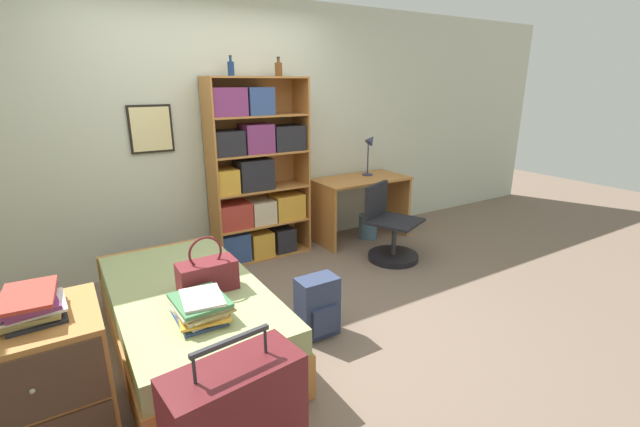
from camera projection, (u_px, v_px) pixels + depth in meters
The scene contains 15 objects.
ground_plane at pixel (282, 319), 3.38m from camera, with size 14.00×14.00×0.00m, color #756051.
wall_back at pixel (209, 134), 4.23m from camera, with size 10.00×0.09×2.60m.
bed at pixel (189, 317), 2.97m from camera, with size 0.95×1.81×0.46m.
handbag at pixel (207, 275), 2.82m from camera, with size 0.38×0.19×0.38m.
book_stack_on_bed at pixel (201, 307), 2.50m from camera, with size 0.33×0.40×0.13m.
dresser at pixel (40, 385), 2.11m from camera, with size 0.62×0.59×0.72m.
magazine_pile_on_dresser at pixel (30, 305), 2.02m from camera, with size 0.31×0.36×0.12m.
bookcase at pixel (255, 178), 4.35m from camera, with size 1.01×0.35×1.85m.
bottle_green at pixel (231, 68), 4.00m from camera, with size 0.06×0.06×0.19m.
bottle_brown at pixel (279, 69), 4.20m from camera, with size 0.07×0.07×0.18m.
desk at pixel (361, 197), 5.01m from camera, with size 1.10×0.58×0.73m.
desk_lamp at pixel (370, 147), 5.01m from camera, with size 0.18×0.13×0.49m.
desk_chair at pixel (390, 237), 4.47m from camera, with size 0.63×0.63×0.79m.
backpack at pixel (318, 307), 3.12m from camera, with size 0.29×0.22×0.45m.
waste_bin at pixel (368, 226), 5.11m from camera, with size 0.22×0.22×0.28m.
Camera 1 is at (-1.32, -2.70, 1.79)m, focal length 24.00 mm.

